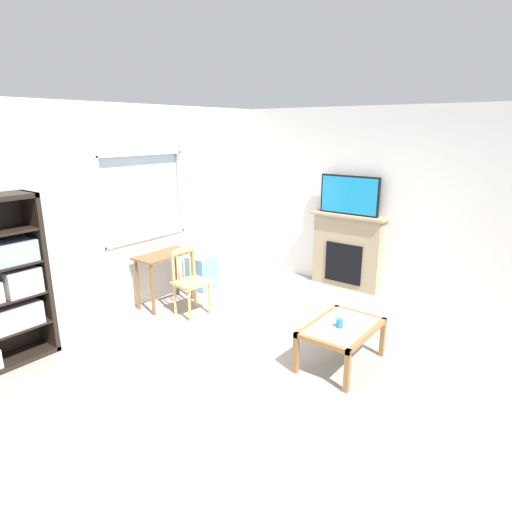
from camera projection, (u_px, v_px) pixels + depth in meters
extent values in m
cube|color=#9E9389|center=(275.00, 353.00, 4.95)|extent=(6.02, 5.80, 0.02)
cube|color=silver|center=(137.00, 272.00, 6.21)|extent=(5.02, 0.12, 0.93)
cube|color=silver|center=(126.00, 129.00, 5.66)|extent=(5.02, 0.12, 0.63)
cube|color=silver|center=(17.00, 215.00, 4.76)|extent=(1.99, 0.12, 1.19)
cube|color=silver|center=(215.00, 186.00, 7.19)|extent=(1.67, 0.12, 1.19)
cube|color=silver|center=(140.00, 197.00, 6.04)|extent=(1.36, 0.02, 1.19)
cube|color=white|center=(147.00, 238.00, 6.16)|extent=(1.42, 0.06, 0.03)
cube|color=white|center=(140.00, 154.00, 5.84)|extent=(1.42, 0.06, 0.03)
cube|color=white|center=(100.00, 204.00, 5.48)|extent=(0.03, 0.06, 1.19)
cube|color=white|center=(180.00, 192.00, 6.52)|extent=(0.03, 0.06, 1.19)
cube|color=silver|center=(374.00, 202.00, 6.52)|extent=(0.12, 5.00, 2.74)
cube|color=black|center=(40.00, 273.00, 4.82)|extent=(0.05, 0.38, 1.80)
cube|color=black|center=(13.00, 359.00, 4.74)|extent=(0.90, 0.38, 0.05)
cube|color=black|center=(8.00, 330.00, 4.64)|extent=(0.85, 0.36, 0.02)
cube|color=black|center=(2.00, 299.00, 4.54)|extent=(0.85, 0.36, 0.02)
cube|color=#B2B2BC|center=(5.00, 319.00, 4.59)|extent=(0.69, 0.33, 0.25)
cube|color=silver|center=(19.00, 281.00, 4.64)|extent=(0.35, 0.33, 0.28)
cube|color=brown|center=(164.00, 255.00, 6.09)|extent=(0.83, 0.42, 0.03)
cylinder|color=brown|center=(152.00, 290.00, 5.83)|extent=(0.04, 0.04, 0.72)
cylinder|color=brown|center=(192.00, 276.00, 6.38)|extent=(0.04, 0.04, 0.72)
cylinder|color=brown|center=(137.00, 285.00, 6.01)|extent=(0.04, 0.04, 0.72)
cylinder|color=brown|center=(177.00, 271.00, 6.57)|extent=(0.04, 0.04, 0.72)
cube|color=tan|center=(191.00, 283.00, 5.84)|extent=(0.47, 0.45, 0.04)
cylinder|color=tan|center=(189.00, 306.00, 5.68)|extent=(0.04, 0.04, 0.43)
cylinder|color=tan|center=(209.00, 299.00, 5.91)|extent=(0.04, 0.04, 0.43)
cylinder|color=tan|center=(175.00, 299.00, 5.90)|extent=(0.04, 0.04, 0.43)
cylinder|color=tan|center=(195.00, 293.00, 6.13)|extent=(0.04, 0.04, 0.43)
cylinder|color=tan|center=(173.00, 267.00, 5.77)|extent=(0.04, 0.04, 0.45)
cylinder|color=tan|center=(194.00, 261.00, 6.00)|extent=(0.04, 0.04, 0.45)
cube|color=tan|center=(183.00, 250.00, 5.83)|extent=(0.36, 0.08, 0.06)
cylinder|color=tan|center=(177.00, 268.00, 5.82)|extent=(0.02, 0.02, 0.35)
cylinder|color=tan|center=(184.00, 266.00, 5.89)|extent=(0.02, 0.02, 0.35)
cylinder|color=tan|center=(190.00, 264.00, 5.96)|extent=(0.02, 0.02, 0.35)
cube|color=#72ADDB|center=(201.00, 272.00, 6.84)|extent=(0.35, 0.40, 0.52)
cube|color=tan|center=(347.00, 252.00, 6.83)|extent=(0.18, 1.10, 1.13)
cube|color=black|center=(343.00, 263.00, 6.80)|extent=(0.03, 0.60, 0.62)
cube|color=tan|center=(348.00, 216.00, 6.65)|extent=(0.26, 1.20, 0.04)
cube|color=black|center=(350.00, 195.00, 6.56)|extent=(0.05, 0.94, 0.59)
cube|color=#198CCC|center=(349.00, 195.00, 6.53)|extent=(0.01, 0.89, 0.54)
cube|color=#8C9E99|center=(342.00, 326.00, 4.58)|extent=(0.83, 0.52, 0.02)
cube|color=olive|center=(368.00, 335.00, 4.42)|extent=(0.93, 0.05, 0.05)
cube|color=olive|center=(318.00, 320.00, 4.75)|extent=(0.93, 0.05, 0.05)
cube|color=olive|center=(321.00, 343.00, 4.25)|extent=(0.05, 0.62, 0.05)
cube|color=olive|center=(360.00, 314.00, 4.92)|extent=(0.05, 0.62, 0.05)
cube|color=olive|center=(347.00, 373.00, 4.15)|extent=(0.05, 0.05, 0.40)
cube|color=olive|center=(382.00, 339.00, 4.81)|extent=(0.05, 0.05, 0.40)
cube|color=olive|center=(296.00, 355.00, 4.48)|extent=(0.05, 0.05, 0.40)
cube|color=olive|center=(336.00, 325.00, 5.15)|extent=(0.05, 0.05, 0.40)
cylinder|color=#337FD6|center=(340.00, 323.00, 4.53)|extent=(0.07, 0.07, 0.09)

